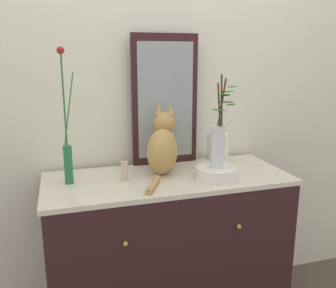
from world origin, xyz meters
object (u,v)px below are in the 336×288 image
(cat_sitting, at_px, (163,147))
(jar_lidded_porcelain, at_px, (218,147))
(mirror_leaning, at_px, (165,101))
(vase_glass_clear, at_px, (218,141))
(candle_pillar, at_px, (125,171))
(vase_slim_green, at_px, (67,148))
(sideboard, at_px, (168,254))
(bowl_porcelain, at_px, (217,173))

(cat_sitting, bearing_deg, jar_lidded_porcelain, 0.36)
(mirror_leaning, distance_m, jar_lidded_porcelain, 0.41)
(cat_sitting, bearing_deg, vase_glass_clear, -35.47)
(vase_glass_clear, bearing_deg, candle_pillar, 166.88)
(mirror_leaning, bearing_deg, vase_slim_green, -160.15)
(sideboard, relative_size, jar_lidded_porcelain, 4.73)
(vase_glass_clear, height_order, jar_lidded_porcelain, vase_glass_clear)
(bowl_porcelain, bearing_deg, cat_sitting, 144.56)
(vase_glass_clear, relative_size, jar_lidded_porcelain, 1.74)
(sideboard, distance_m, candle_pillar, 0.57)
(bowl_porcelain, xyz_separation_m, candle_pillar, (-0.47, 0.11, 0.02))
(sideboard, distance_m, bowl_porcelain, 0.56)
(sideboard, distance_m, jar_lidded_porcelain, 0.68)
(sideboard, relative_size, vase_glass_clear, 2.72)
(vase_glass_clear, bearing_deg, sideboard, 154.56)
(sideboard, height_order, candle_pillar, candle_pillar)
(cat_sitting, distance_m, jar_lidded_porcelain, 0.33)
(jar_lidded_porcelain, relative_size, candle_pillar, 2.40)
(sideboard, distance_m, vase_glass_clear, 0.72)
(cat_sitting, bearing_deg, bowl_porcelain, -35.44)
(vase_slim_green, relative_size, jar_lidded_porcelain, 2.43)
(jar_lidded_porcelain, bearing_deg, mirror_leaning, 145.03)
(vase_slim_green, bearing_deg, mirror_leaning, 19.85)
(jar_lidded_porcelain, distance_m, candle_pillar, 0.56)
(vase_slim_green, xyz_separation_m, bowl_porcelain, (0.75, -0.15, -0.15))
(vase_slim_green, distance_m, bowl_porcelain, 0.78)
(mirror_leaning, height_order, candle_pillar, mirror_leaning)
(vase_glass_clear, bearing_deg, jar_lidded_porcelain, 65.44)
(vase_glass_clear, bearing_deg, mirror_leaning, 116.35)
(mirror_leaning, distance_m, vase_glass_clear, 0.44)
(sideboard, xyz_separation_m, cat_sitting, (-0.01, 0.06, 0.62))
(mirror_leaning, xyz_separation_m, vase_slim_green, (-0.57, -0.21, -0.19))
(bowl_porcelain, bearing_deg, sideboard, 154.73)
(vase_slim_green, height_order, candle_pillar, vase_slim_green)
(sideboard, distance_m, cat_sitting, 0.62)
(bowl_porcelain, xyz_separation_m, vase_glass_clear, (0.00, -0.00, 0.17))
(mirror_leaning, relative_size, cat_sitting, 1.69)
(mirror_leaning, distance_m, vase_slim_green, 0.64)
(mirror_leaning, distance_m, candle_pillar, 0.51)
(mirror_leaning, relative_size, jar_lidded_porcelain, 2.73)
(vase_slim_green, bearing_deg, vase_glass_clear, -11.76)
(mirror_leaning, relative_size, vase_glass_clear, 1.57)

